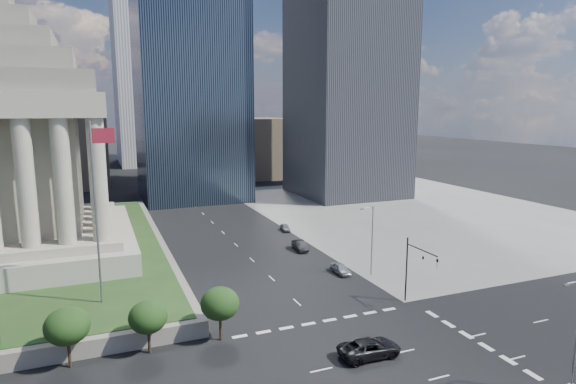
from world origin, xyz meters
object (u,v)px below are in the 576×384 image
parked_sedan_near (341,269)px  parked_sedan_far (285,227)px  pickup_truck (370,348)px  traffic_signal_ne (416,264)px  flagpole (97,204)px  parked_sedan_mid (300,246)px  street_lamp_north (371,236)px  street_lamp_south (576,330)px

parked_sedan_near → parked_sedan_far: parked_sedan_near is taller
pickup_truck → traffic_signal_ne: bearing=-53.0°
flagpole → parked_sedan_mid: bearing=27.4°
flagpole → traffic_signal_ne: flagpole is taller
street_lamp_north → pickup_truck: street_lamp_north is taller
pickup_truck → parked_sedan_mid: bearing=-11.9°
street_lamp_south → parked_sedan_mid: size_ratio=2.11×
flagpole → street_lamp_north: (35.16, 1.00, -7.45)m
traffic_signal_ne → street_lamp_north: 11.34m
traffic_signal_ne → parked_sedan_near: size_ratio=1.90×
traffic_signal_ne → pickup_truck: (-11.19, -8.23, -4.40)m
parked_sedan_near → street_lamp_north: bearing=-33.0°
traffic_signal_ne → street_lamp_south: (0.83, -19.70, 0.41)m
street_lamp_south → parked_sedan_near: (-3.47, 33.26, -4.94)m
street_lamp_south → parked_sedan_mid: bearing=95.4°
traffic_signal_ne → street_lamp_north: street_lamp_north is taller
parked_sedan_near → parked_sedan_mid: (-0.85, 12.71, 0.06)m
pickup_truck → parked_sedan_mid: 35.35m
traffic_signal_ne → street_lamp_north: (0.83, 11.30, 0.41)m
street_lamp_south → street_lamp_north: bearing=90.0°
flagpole → street_lamp_north: bearing=1.6°
parked_sedan_mid → street_lamp_south: bearing=-78.6°
flagpole → traffic_signal_ne: size_ratio=2.50×
traffic_signal_ne → parked_sedan_mid: bearing=97.6°
traffic_signal_ne → parked_sedan_mid: traffic_signal_ne is taller
street_lamp_north → parked_sedan_mid: 16.32m
street_lamp_south → parked_sedan_mid: (-4.33, 45.96, -4.88)m
street_lamp_north → parked_sedan_mid: (-4.33, 14.96, -4.88)m
flagpole → pickup_truck: 32.09m
street_lamp_south → parked_sedan_far: 59.17m
flagpole → parked_sedan_near: bearing=5.9°
street_lamp_north → parked_sedan_far: 28.43m
traffic_signal_ne → parked_sedan_far: size_ratio=2.13×
parked_sedan_mid → flagpole: bearing=-146.6°
traffic_signal_ne → parked_sedan_near: bearing=101.0°
pickup_truck → parked_sedan_near: bearing=-20.8°
street_lamp_south → parked_sedan_near: bearing=96.0°
traffic_signal_ne → pickup_truck: traffic_signal_ne is taller
pickup_truck → parked_sedan_far: size_ratio=1.63×
pickup_truck → parked_sedan_near: (8.54, 21.80, -0.13)m
parked_sedan_mid → parked_sedan_far: size_ratio=1.26×
flagpole → parked_sedan_near: size_ratio=4.74×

